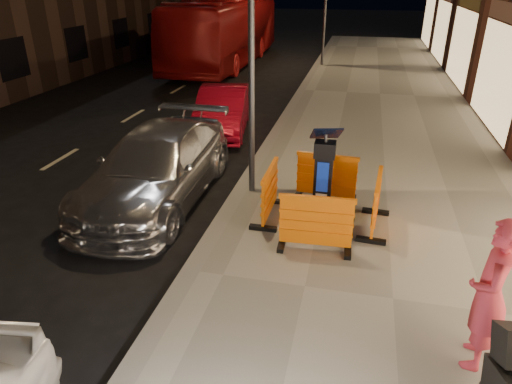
% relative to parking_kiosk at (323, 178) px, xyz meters
% --- Properties ---
extents(ground_plane, '(120.00, 120.00, 0.00)m').
position_rel_parking_kiosk_xyz_m(ground_plane, '(-1.78, -1.99, -1.01)').
color(ground_plane, black).
rests_on(ground_plane, ground).
extents(sidewalk, '(6.00, 60.00, 0.15)m').
position_rel_parking_kiosk_xyz_m(sidewalk, '(1.22, -1.99, -0.93)').
color(sidewalk, gray).
rests_on(sidewalk, ground).
extents(kerb, '(0.30, 60.00, 0.15)m').
position_rel_parking_kiosk_xyz_m(kerb, '(-1.78, -1.99, -0.93)').
color(kerb, slate).
rests_on(kerb, ground).
extents(parking_kiosk, '(0.56, 0.56, 1.72)m').
position_rel_parking_kiosk_xyz_m(parking_kiosk, '(0.00, 0.00, 0.00)').
color(parking_kiosk, black).
rests_on(parking_kiosk, sidewalk).
extents(barrier_front, '(1.25, 0.56, 0.96)m').
position_rel_parking_kiosk_xyz_m(barrier_front, '(0.00, -0.95, -0.38)').
color(barrier_front, orange).
rests_on(barrier_front, sidewalk).
extents(barrier_back, '(1.27, 0.62, 0.96)m').
position_rel_parking_kiosk_xyz_m(barrier_back, '(0.00, 0.95, -0.38)').
color(barrier_back, orange).
rests_on(barrier_back, sidewalk).
extents(barrier_kerbside, '(0.51, 1.23, 0.96)m').
position_rel_parking_kiosk_xyz_m(barrier_kerbside, '(-0.95, 0.00, -0.38)').
color(barrier_kerbside, orange).
rests_on(barrier_kerbside, sidewalk).
extents(barrier_bldgside, '(0.60, 1.26, 0.96)m').
position_rel_parking_kiosk_xyz_m(barrier_bldgside, '(0.95, 0.00, -0.38)').
color(barrier_bldgside, orange).
rests_on(barrier_bldgside, sidewalk).
extents(car_silver, '(2.05, 4.97, 1.44)m').
position_rel_parking_kiosk_xyz_m(car_silver, '(-3.38, 0.48, -1.01)').
color(car_silver, '#B3B3B8').
rests_on(car_silver, ground).
extents(car_red, '(1.98, 4.07, 1.28)m').
position_rel_parking_kiosk_xyz_m(car_red, '(-3.39, 5.14, -1.01)').
color(car_red, maroon).
rests_on(car_red, ground).
extents(bus_doubledecker, '(2.92, 12.08, 3.36)m').
position_rel_parking_kiosk_xyz_m(bus_doubledecker, '(-6.48, 16.05, -1.01)').
color(bus_doubledecker, maroon).
rests_on(bus_doubledecker, ground).
extents(man, '(0.60, 0.77, 1.88)m').
position_rel_parking_kiosk_xyz_m(man, '(2.08, -2.92, 0.08)').
color(man, '#B92E3E').
rests_on(man, sidewalk).
extents(street_lamp_mid, '(0.12, 0.12, 6.00)m').
position_rel_parking_kiosk_xyz_m(street_lamp_mid, '(-1.53, 1.01, 2.14)').
color(street_lamp_mid, '#3F3F44').
rests_on(street_lamp_mid, sidewalk).
extents(street_lamp_far, '(0.12, 0.12, 6.00)m').
position_rel_parking_kiosk_xyz_m(street_lamp_far, '(-1.53, 16.01, 2.14)').
color(street_lamp_far, '#3F3F44').
rests_on(street_lamp_far, sidewalk).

